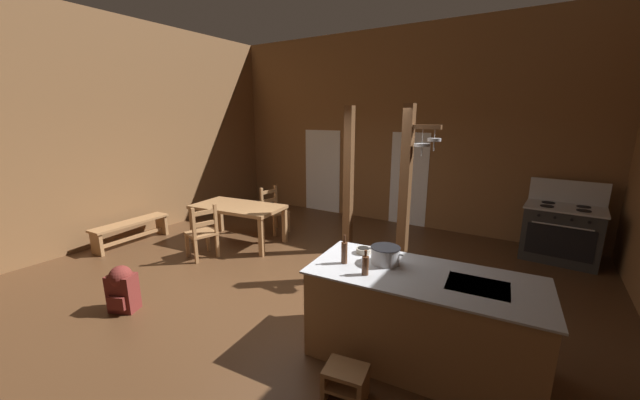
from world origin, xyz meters
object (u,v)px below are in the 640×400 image
at_px(stove_range, 561,232).
at_px(ladderback_chair_by_post, 273,211).
at_px(bench_along_left_wall, 131,228).
at_px(backpack, 122,287).
at_px(kitchen_island, 420,319).
at_px(step_stool, 346,381).
at_px(mixing_bowl_on_counter, 364,251).
at_px(bottle_short_on_counter, 344,252).
at_px(dining_table, 238,210).
at_px(stockpot_on_counter, 385,255).
at_px(bottle_tall_on_counter, 365,265).
at_px(ladderback_chair_near_window, 202,233).

bearing_deg(stove_range, ladderback_chair_by_post, -164.48).
height_order(ladderback_chair_by_post, bench_along_left_wall, ladderback_chair_by_post).
bearing_deg(backpack, kitchen_island, 16.87).
bearing_deg(kitchen_island, step_stool, -115.16).
bearing_deg(ladderback_chair_by_post, mixing_bowl_on_counter, -35.46).
bearing_deg(bottle_short_on_counter, mixing_bowl_on_counter, 81.39).
bearing_deg(ladderback_chair_by_post, bench_along_left_wall, -132.30).
xyz_separation_m(dining_table, stockpot_on_counter, (3.54, -1.46, 0.37)).
relative_size(kitchen_island, dining_table, 1.24).
relative_size(kitchen_island, bottle_short_on_counter, 7.38).
height_order(stove_range, bottle_short_on_counter, stove_range).
xyz_separation_m(ladderback_chair_by_post, bottle_tall_on_counter, (3.34, -2.68, 0.58)).
height_order(stove_range, bench_along_left_wall, stove_range).
height_order(stove_range, step_stool, stove_range).
bearing_deg(stove_range, kitchen_island, -108.43).
bearing_deg(step_stool, kitchen_island, 64.84).
xyz_separation_m(step_stool, dining_table, (-3.56, 2.34, 0.47)).
distance_m(backpack, stockpot_on_counter, 3.28).
bearing_deg(backpack, bottle_short_on_counter, 18.25).
bearing_deg(mixing_bowl_on_counter, ladderback_chair_by_post, 144.54).
bearing_deg(ladderback_chair_by_post, dining_table, -99.10).
relative_size(dining_table, bench_along_left_wall, 1.25).
bearing_deg(bench_along_left_wall, step_stool, -12.80).
bearing_deg(stockpot_on_counter, bottle_short_on_counter, -148.00).
distance_m(step_stool, backpack, 3.05).
height_order(step_stool, backpack, backpack).
distance_m(stockpot_on_counter, mixing_bowl_on_counter, 0.33).
distance_m(bench_along_left_wall, bottle_short_on_counter, 4.97).
bearing_deg(step_stool, bottle_tall_on_counter, 99.33).
bearing_deg(step_stool, stockpot_on_counter, 91.63).
bearing_deg(step_stool, ladderback_chair_by_post, 136.81).
bearing_deg(ladderback_chair_near_window, backpack, -73.46).
distance_m(ladderback_chair_near_window, backpack, 1.75).
bearing_deg(bench_along_left_wall, ladderback_chair_near_window, 8.53).
height_order(bench_along_left_wall, stockpot_on_counter, stockpot_on_counter).
distance_m(kitchen_island, bottle_tall_on_counter, 0.79).
bearing_deg(kitchen_island, ladderback_chair_by_post, 147.83).
relative_size(dining_table, ladderback_chair_near_window, 1.89).
bearing_deg(ladderback_chair_by_post, bottle_short_on_counter, -40.03).
bearing_deg(backpack, bottle_tall_on_counter, 14.23).
bearing_deg(stockpot_on_counter, ladderback_chair_by_post, 145.50).
height_order(kitchen_island, backpack, kitchen_island).
bearing_deg(mixing_bowl_on_counter, ladderback_chair_near_window, 172.09).
relative_size(backpack, bottle_short_on_counter, 1.97).
relative_size(dining_table, bottle_tall_on_counter, 7.31).
xyz_separation_m(stove_range, ladderback_chair_by_post, (-5.07, -1.41, -0.03)).
relative_size(ladderback_chair_near_window, bottle_short_on_counter, 3.14).
relative_size(bench_along_left_wall, mixing_bowl_on_counter, 8.88).
relative_size(kitchen_island, bottle_tall_on_counter, 9.09).
bearing_deg(bottle_short_on_counter, bench_along_left_wall, 173.71).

